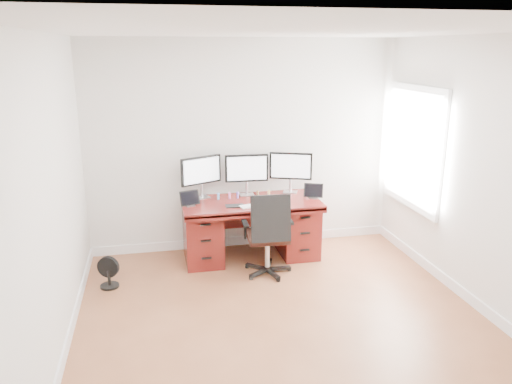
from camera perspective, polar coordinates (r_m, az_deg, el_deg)
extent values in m
plane|color=brown|center=(4.87, 3.80, -15.72)|extent=(4.50, 4.50, 0.00)
cube|color=silver|center=(6.45, -1.39, 5.23)|extent=(4.00, 0.10, 2.70)
cube|color=silver|center=(5.22, 25.74, 1.01)|extent=(0.10, 4.50, 2.70)
cube|color=white|center=(6.41, 17.55, 4.88)|extent=(0.04, 1.30, 1.50)
cube|color=white|center=(6.40, 17.39, 4.88)|extent=(0.01, 1.15, 1.35)
cube|color=#591511|center=(6.17, -0.58, -1.25)|extent=(1.70, 0.80, 0.05)
cube|color=#591511|center=(6.24, -6.10, -4.80)|extent=(0.45, 0.70, 0.70)
cube|color=#591511|center=(6.46, 4.66, -4.01)|extent=(0.45, 0.70, 0.70)
cube|color=#450F0C|center=(6.52, -1.09, -2.37)|extent=(0.74, 0.03, 0.40)
cylinder|color=black|center=(5.99, 1.28, -8.85)|extent=(0.57, 0.57, 0.08)
cylinder|color=silver|center=(5.90, 1.29, -6.82)|extent=(0.06, 0.06, 0.39)
cube|color=black|center=(5.82, 1.30, -5.07)|extent=(0.48, 0.47, 0.07)
cube|color=black|center=(5.53, 1.72, -3.05)|extent=(0.45, 0.07, 0.53)
cube|color=black|center=(5.72, -1.25, -3.60)|extent=(0.07, 0.23, 0.03)
cube|color=black|center=(5.81, 3.84, -3.31)|extent=(0.07, 0.23, 0.03)
cylinder|color=black|center=(5.90, -16.37, -10.26)|extent=(0.21, 0.21, 0.03)
cylinder|color=black|center=(5.85, -16.45, -9.38)|extent=(0.03, 0.03, 0.17)
cylinder|color=black|center=(5.80, -16.54, -8.29)|extent=(0.24, 0.13, 0.24)
cube|color=silver|center=(6.34, -6.21, -0.60)|extent=(0.22, 0.20, 0.01)
cylinder|color=silver|center=(6.31, -6.23, 0.14)|extent=(0.04, 0.04, 0.18)
cube|color=black|center=(6.25, -6.31, 2.48)|extent=(0.52, 0.26, 0.35)
cube|color=white|center=(6.23, -6.21, 2.44)|extent=(0.46, 0.21, 0.30)
cube|color=silver|center=(6.42, -1.05, -0.29)|extent=(0.19, 0.15, 0.01)
cylinder|color=silver|center=(6.39, -1.06, 0.44)|extent=(0.04, 0.04, 0.18)
cube|color=black|center=(6.33, -1.07, 2.75)|extent=(0.55, 0.06, 0.35)
cube|color=white|center=(6.31, -1.04, 2.71)|extent=(0.50, 0.02, 0.30)
cube|color=silver|center=(6.55, 3.94, 0.00)|extent=(0.22, 0.19, 0.01)
cylinder|color=silver|center=(6.52, 3.95, 0.72)|extent=(0.04, 0.04, 0.18)
cube|color=black|center=(6.46, 3.99, 2.99)|extent=(0.53, 0.23, 0.35)
cube|color=white|center=(6.44, 3.98, 2.95)|extent=(0.47, 0.18, 0.30)
cube|color=silver|center=(6.02, -7.54, -1.54)|extent=(0.12, 0.11, 0.01)
cube|color=black|center=(5.99, -7.57, -0.68)|extent=(0.25, 0.14, 0.17)
cube|color=silver|center=(6.31, 6.58, -0.66)|extent=(0.12, 0.11, 0.01)
cube|color=black|center=(6.29, 6.61, 0.16)|extent=(0.25, 0.15, 0.17)
cube|color=white|center=(5.95, -0.49, -1.58)|extent=(0.31, 0.19, 0.01)
cube|color=silver|center=(6.06, 2.37, -1.31)|extent=(0.16, 0.16, 0.01)
cube|color=black|center=(5.96, -2.45, -1.60)|extent=(0.22, 0.15, 0.01)
cube|color=black|center=(6.12, -0.04, -1.12)|extent=(0.13, 0.08, 0.01)
cylinder|color=#6BABEC|center=(6.24, -4.33, -0.60)|extent=(0.03, 0.03, 0.06)
sphere|color=#6BABEC|center=(6.23, -4.34, -0.24)|extent=(0.04, 0.04, 0.04)
cylinder|color=pink|center=(6.26, -3.03, -0.52)|extent=(0.03, 0.03, 0.06)
sphere|color=pink|center=(6.25, -3.04, -0.16)|extent=(0.04, 0.04, 0.04)
cylinder|color=#7C5FD8|center=(6.27, -2.10, -0.46)|extent=(0.03, 0.03, 0.06)
sphere|color=#7C5FD8|center=(6.26, -2.11, -0.11)|extent=(0.04, 0.04, 0.04)
cylinder|color=olive|center=(6.32, 0.20, -0.33)|extent=(0.03, 0.03, 0.06)
sphere|color=olive|center=(6.31, 0.20, 0.03)|extent=(0.04, 0.04, 0.04)
cylinder|color=tan|center=(6.35, 1.48, -0.25)|extent=(0.03, 0.03, 0.06)
sphere|color=tan|center=(6.34, 1.48, 0.10)|extent=(0.04, 0.04, 0.04)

